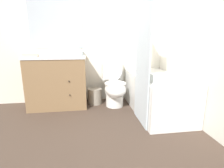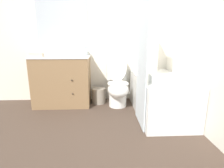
{
  "view_description": "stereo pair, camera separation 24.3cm",
  "coord_description": "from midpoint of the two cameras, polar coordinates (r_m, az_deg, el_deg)",
  "views": [
    {
      "loc": [
        -0.24,
        -1.61,
        1.09
      ],
      "look_at": [
        0.11,
        0.73,
        0.51
      ],
      "focal_mm": 28.0,
      "sensor_mm": 36.0,
      "label": 1
    },
    {
      "loc": [
        0.0,
        -1.63,
        1.09
      ],
      "look_at": [
        0.11,
        0.73,
        0.51
      ],
      "focal_mm": 28.0,
      "sensor_mm": 36.0,
      "label": 2
    }
  ],
  "objects": [
    {
      "name": "wastebasket",
      "position": [
        3.16,
        -7.8,
        -3.96
      ],
      "size": [
        0.25,
        0.25,
        0.27
      ],
      "color": "gray",
      "rests_on": "ground_plane"
    },
    {
      "name": "vanity_cabinet",
      "position": [
        3.1,
        -19.46,
        0.77
      ],
      "size": [
        0.95,
        0.56,
        0.85
      ],
      "color": "olive",
      "rests_on": "ground_plane"
    },
    {
      "name": "tissue_box",
      "position": [
        3.15,
        -13.22,
        10.05
      ],
      "size": [
        0.15,
        0.12,
        0.12
      ],
      "color": "silver",
      "rests_on": "vanity_cabinet"
    },
    {
      "name": "sink_faucet",
      "position": [
        3.21,
        -19.52,
        9.4
      ],
      "size": [
        0.14,
        0.12,
        0.12
      ],
      "color": "silver",
      "rests_on": "vanity_cabinet"
    },
    {
      "name": "ground_plane",
      "position": [
        1.96,
        -3.86,
        -20.18
      ],
      "size": [
        14.0,
        14.0,
        0.0
      ],
      "primitive_type": "plane",
      "color": "#47382D"
    },
    {
      "name": "toilet",
      "position": [
        2.99,
        -1.57,
        -0.55
      ],
      "size": [
        0.35,
        0.7,
        0.89
      ],
      "color": "white",
      "rests_on": "ground_plane"
    },
    {
      "name": "hand_towel_folded",
      "position": [
        2.96,
        -27.16,
        8.26
      ],
      "size": [
        0.2,
        0.13,
        0.06
      ],
      "color": "beige",
      "rests_on": "vanity_cabinet"
    },
    {
      "name": "shower_curtain",
      "position": [
        2.26,
        6.99,
        10.65
      ],
      "size": [
        0.02,
        0.54,
        1.93
      ],
      "color": "silver",
      "rests_on": "ground_plane"
    },
    {
      "name": "wall_back",
      "position": [
        3.26,
        -6.89,
        16.5
      ],
      "size": [
        8.0,
        0.06,
        2.5
      ],
      "color": "white",
      "rests_on": "ground_plane"
    },
    {
      "name": "soap_dispenser",
      "position": [
        2.97,
        -13.2,
        10.1
      ],
      "size": [
        0.06,
        0.06,
        0.15
      ],
      "color": "silver",
      "rests_on": "vanity_cabinet"
    },
    {
      "name": "bathtub",
      "position": [
        2.82,
        11.66,
        -3.03
      ],
      "size": [
        0.68,
        1.42,
        0.58
      ],
      "color": "white",
      "rests_on": "ground_plane"
    },
    {
      "name": "wall_right",
      "position": [
        2.77,
        21.02,
        16.18
      ],
      "size": [
        0.05,
        2.61,
        2.5
      ],
      "color": "white",
      "rests_on": "ground_plane"
    },
    {
      "name": "bath_towel_folded",
      "position": [
        2.33,
        13.05,
        1.96
      ],
      "size": [
        0.29,
        0.19,
        0.1
      ],
      "color": "white",
      "rests_on": "bathtub"
    }
  ]
}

